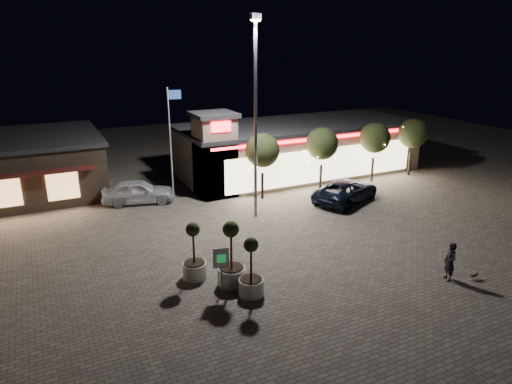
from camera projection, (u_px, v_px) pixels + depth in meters
name	position (u px, v px, depth m)	size (l,w,h in m)	color
ground	(291.00, 277.00, 22.06)	(90.00, 90.00, 0.00)	#6F665A
retail_building	(295.00, 148.00, 38.81)	(20.40, 8.40, 6.10)	gray
floodlight_pole	(256.00, 108.00, 27.51)	(0.60, 0.40, 12.38)	gray
flagpole	(171.00, 136.00, 30.86)	(0.95, 0.10, 8.00)	white
string_tree_a	(262.00, 151.00, 31.99)	(2.42, 2.42, 4.79)	#332319
string_tree_b	(322.00, 144.00, 34.07)	(2.42, 2.42, 4.79)	#332319
string_tree_c	(375.00, 138.00, 36.15)	(2.42, 2.42, 4.79)	#332319
string_tree_d	(413.00, 134.00, 37.81)	(2.42, 2.42, 4.79)	#332319
pickup_truck	(346.00, 191.00, 32.27)	(2.63, 5.71, 1.59)	black
white_sedan	(138.00, 191.00, 31.97)	(1.97, 4.91, 1.67)	silver
pedestrian	(450.00, 262.00, 21.53)	(0.69, 0.46, 1.90)	black
dog	(475.00, 275.00, 21.82)	(0.46, 0.20, 0.24)	#59514C
planter_left	(194.00, 261.00, 21.76)	(1.16, 1.16, 2.85)	silver
planter_mid	(251.00, 277.00, 20.30)	(1.13, 1.13, 2.79)	silver
planter_right	(232.00, 266.00, 21.10)	(1.30, 1.30, 3.19)	silver
valet_sign	(221.00, 262.00, 20.26)	(0.70, 0.29, 2.19)	gray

